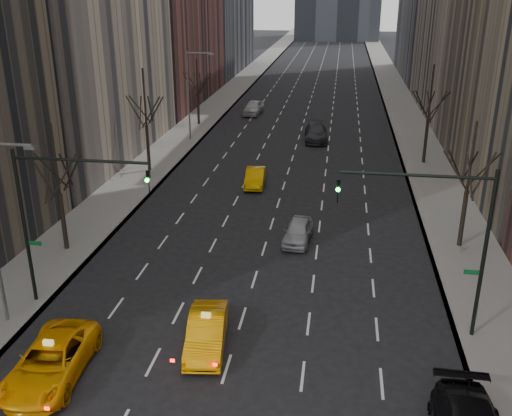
% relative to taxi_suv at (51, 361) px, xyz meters
% --- Properties ---
extents(sidewalk_left, '(4.50, 320.00, 0.15)m').
position_rel_taxi_suv_xyz_m(sidewalk_left, '(-5.20, 63.57, -0.71)').
color(sidewalk_left, slate).
rests_on(sidewalk_left, ground).
extents(sidewalk_right, '(4.50, 320.00, 0.15)m').
position_rel_taxi_suv_xyz_m(sidewalk_right, '(19.30, 63.57, -0.71)').
color(sidewalk_right, slate).
rests_on(sidewalk_right, ground).
extents(tree_lw_b, '(3.36, 3.50, 7.82)m').
position_rel_taxi_suv_xyz_m(tree_lw_b, '(-4.95, 11.57, 2.93)').
color(tree_lw_b, black).
rests_on(tree_lw_b, ground).
extents(tree_lw_c, '(3.36, 3.50, 8.74)m').
position_rel_taxi_suv_xyz_m(tree_lw_c, '(-4.95, 27.57, 3.25)').
color(tree_lw_c, black).
rests_on(tree_lw_c, ground).
extents(tree_lw_d, '(3.36, 3.50, 7.36)m').
position_rel_taxi_suv_xyz_m(tree_lw_d, '(-4.95, 45.57, 2.78)').
color(tree_lw_d, black).
rests_on(tree_lw_d, ground).
extents(tree_rw_b, '(3.36, 3.50, 7.82)m').
position_rel_taxi_suv_xyz_m(tree_rw_b, '(19.05, 15.57, 2.93)').
color(tree_rw_b, black).
rests_on(tree_rw_b, ground).
extents(tree_rw_c, '(3.36, 3.50, 8.74)m').
position_rel_taxi_suv_xyz_m(tree_rw_c, '(19.05, 33.57, 3.25)').
color(tree_rw_c, black).
rests_on(tree_rw_c, ground).
extents(traffic_mast_left, '(6.69, 0.39, 8.00)m').
position_rel_taxi_suv_xyz_m(traffic_mast_left, '(-2.06, 5.57, 4.70)').
color(traffic_mast_left, black).
rests_on(traffic_mast_left, ground).
extents(traffic_mast_right, '(6.69, 0.39, 8.00)m').
position_rel_taxi_suv_xyz_m(traffic_mast_right, '(16.16, 5.57, 4.70)').
color(traffic_mast_right, black).
rests_on(traffic_mast_right, ground).
extents(streetlight_far, '(2.83, 0.22, 9.00)m').
position_rel_taxi_suv_xyz_m(streetlight_far, '(-3.79, 38.57, 4.83)').
color(streetlight_far, slate).
rests_on(streetlight_far, ground).
extents(taxi_suv, '(2.96, 5.81, 1.57)m').
position_rel_taxi_suv_xyz_m(taxi_suv, '(0.00, 0.00, 0.00)').
color(taxi_suv, '#F9A105').
rests_on(taxi_suv, ground).
extents(taxi_sedan, '(2.19, 4.82, 1.53)m').
position_rel_taxi_suv_xyz_m(taxi_sedan, '(5.86, 3.04, -0.02)').
color(taxi_sedan, '#FFA105').
rests_on(taxi_sedan, ground).
extents(silver_sedan_ahead, '(1.93, 4.17, 1.38)m').
position_rel_taxi_suv_xyz_m(silver_sedan_ahead, '(9.03, 14.99, -0.09)').
color(silver_sedan_ahead, '#A2A5AA').
rests_on(silver_sedan_ahead, ground).
extents(far_taxi, '(1.75, 4.34, 1.40)m').
position_rel_taxi_suv_xyz_m(far_taxi, '(4.74, 25.30, -0.08)').
color(far_taxi, '#E7A304').
rests_on(far_taxi, ground).
extents(far_suv_grey, '(2.71, 5.86, 1.66)m').
position_rel_taxi_suv_xyz_m(far_suv_grey, '(8.89, 40.52, 0.04)').
color(far_suv_grey, '#2B2B30').
rests_on(far_suv_grey, ground).
extents(far_car_white, '(2.35, 5.11, 1.70)m').
position_rel_taxi_suv_xyz_m(far_car_white, '(0.46, 52.27, 0.06)').
color(far_car_white, silver).
rests_on(far_car_white, ground).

